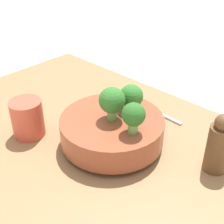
# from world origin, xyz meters

# --- Properties ---
(ground_plane) EXTENTS (6.00, 6.00, 0.00)m
(ground_plane) POSITION_xyz_m (0.00, 0.00, 0.00)
(ground_plane) COLOR beige
(table) EXTENTS (1.08, 0.68, 0.03)m
(table) POSITION_xyz_m (0.00, 0.00, 0.02)
(table) COLOR olive
(table) RESTS_ON ground_plane
(bowl) EXTENTS (0.27, 0.27, 0.08)m
(bowl) POSITION_xyz_m (-0.04, -0.01, 0.08)
(bowl) COLOR brown
(bowl) RESTS_ON table
(broccoli_floret_front) EXTENTS (0.06, 0.06, 0.07)m
(broccoli_floret_front) POSITION_xyz_m (-0.05, -0.07, 0.15)
(broccoli_floret_front) COLOR #609347
(broccoli_floret_front) RESTS_ON bowl
(broccoli_floret_center) EXTENTS (0.07, 0.07, 0.09)m
(broccoli_floret_center) POSITION_xyz_m (-0.04, -0.01, 0.16)
(broccoli_floret_center) COLOR #6BA34C
(broccoli_floret_center) RESTS_ON bowl
(broccoli_floret_left) EXTENTS (0.06, 0.06, 0.08)m
(broccoli_floret_left) POSITION_xyz_m (-0.11, -0.00, 0.16)
(broccoli_floret_left) COLOR #6BA34C
(broccoli_floret_left) RESTS_ON bowl
(cup) EXTENTS (0.09, 0.09, 0.10)m
(cup) POSITION_xyz_m (0.16, 0.12, 0.08)
(cup) COLOR #C64C38
(cup) RESTS_ON table
(pepper_mill) EXTENTS (0.05, 0.05, 0.15)m
(pepper_mill) POSITION_xyz_m (-0.28, -0.11, 0.10)
(pepper_mill) COLOR brown
(pepper_mill) RESTS_ON table
(fork) EXTENTS (0.17, 0.02, 0.01)m
(fork) POSITION_xyz_m (-0.04, -0.21, 0.03)
(fork) COLOR #B2B2B7
(fork) RESTS_ON table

